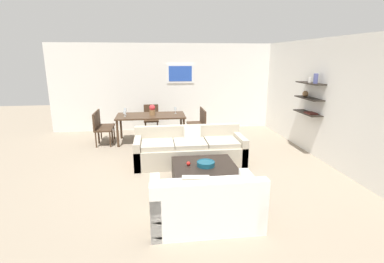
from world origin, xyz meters
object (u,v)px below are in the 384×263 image
(dining_chair_right_far, at_px, (198,121))
(wine_glass_left_near, at_px, (125,113))
(dining_chair_left_far, at_px, (103,123))
(apple_on_coffee_table, at_px, (188,164))
(coffee_table, at_px, (204,175))
(dining_chair_left_near, at_px, (100,127))
(dining_chair_right_near, at_px, (200,124))
(dining_table, at_px, (151,117))
(loveseat_white, at_px, (205,204))
(centerpiece_vase, at_px, (152,110))
(wine_glass_right_far, at_px, (175,109))
(dining_chair_head, at_px, (151,117))
(sofa_beige, at_px, (190,150))
(wine_glass_left_far, at_px, (125,110))
(decorative_bowl, at_px, (206,164))

(dining_chair_right_far, distance_m, wine_glass_left_near, 2.07)
(dining_chair_right_far, distance_m, dining_chair_left_far, 2.66)
(apple_on_coffee_table, distance_m, wine_glass_left_near, 3.17)
(apple_on_coffee_table, distance_m, dining_chair_right_far, 3.21)
(coffee_table, bearing_deg, dining_chair_right_far, 83.67)
(dining_chair_left_near, bearing_deg, dining_chair_right_near, 0.00)
(apple_on_coffee_table, xyz_separation_m, dining_table, (-0.69, 2.94, 0.26))
(loveseat_white, xyz_separation_m, dining_chair_left_far, (-2.10, 4.42, 0.21))
(wine_glass_left_near, distance_m, centerpiece_vase, 0.74)
(dining_chair_left_near, relative_size, centerpiece_vase, 3.13)
(apple_on_coffee_table, xyz_separation_m, wine_glass_left_near, (-1.37, 2.82, 0.44))
(coffee_table, distance_m, dining_chair_left_far, 3.93)
(dining_table, height_order, wine_glass_right_far, wine_glass_right_far)
(apple_on_coffee_table, bearing_deg, wine_glass_left_near, 115.92)
(dining_chair_left_near, distance_m, wine_glass_right_far, 2.07)
(dining_table, xyz_separation_m, wine_glass_left_near, (-0.68, -0.12, 0.17))
(dining_chair_head, xyz_separation_m, wine_glass_right_far, (0.68, -0.76, 0.37))
(dining_chair_right_far, height_order, dining_chair_left_near, same)
(dining_table, xyz_separation_m, dining_chair_right_near, (1.33, -0.21, -0.18))
(dining_table, relative_size, dining_chair_left_far, 2.10)
(sofa_beige, xyz_separation_m, apple_on_coffee_table, (-0.16, -1.15, 0.13))
(dining_chair_left_near, distance_m, wine_glass_left_far, 0.82)
(dining_chair_left_far, bearing_deg, wine_glass_right_far, -2.68)
(decorative_bowl, xyz_separation_m, dining_table, (-0.99, 3.00, 0.25))
(dining_chair_head, xyz_separation_m, dining_chair_left_near, (-1.33, -1.08, 0.00))
(wine_glass_right_far, height_order, centerpiece_vase, centerpiece_vase)
(apple_on_coffee_table, height_order, wine_glass_right_far, wine_glass_right_far)
(sofa_beige, relative_size, wine_glass_left_near, 15.86)
(wine_glass_left_far, bearing_deg, decorative_bowl, -61.70)
(dining_table, relative_size, wine_glass_right_far, 10.15)
(wine_glass_left_near, height_order, centerpiece_vase, centerpiece_vase)
(dining_chair_right_far, bearing_deg, sofa_beige, -103.51)
(coffee_table, bearing_deg, sofa_beige, 96.36)
(dining_table, bearing_deg, dining_chair_left_near, -171.05)
(centerpiece_vase, bearing_deg, wine_glass_right_far, 9.58)
(dining_chair_right_near, distance_m, dining_chair_head, 1.72)
(coffee_table, bearing_deg, dining_chair_left_near, 130.16)
(decorative_bowl, bearing_deg, dining_chair_head, 104.39)
(dining_table, xyz_separation_m, dining_chair_right_far, (1.33, 0.21, -0.18))
(dining_chair_head, bearing_deg, wine_glass_right_far, -47.90)
(dining_table, relative_size, dining_chair_right_far, 2.10)
(wine_glass_left_far, bearing_deg, dining_chair_right_near, -9.16)
(apple_on_coffee_table, xyz_separation_m, wine_glass_left_far, (-1.37, 3.05, 0.46))
(sofa_beige, relative_size, apple_on_coffee_table, 31.86)
(sofa_beige, xyz_separation_m, decorative_bowl, (0.14, -1.21, 0.14))
(sofa_beige, height_order, dining_chair_right_far, dining_chair_right_far)
(loveseat_white, xyz_separation_m, dining_chair_head, (-0.77, 5.08, 0.21))
(dining_table, relative_size, dining_chair_head, 2.10)
(dining_chair_right_near, xyz_separation_m, wine_glass_left_near, (-2.02, 0.09, 0.35))
(decorative_bowl, height_order, wine_glass_right_far, wine_glass_right_far)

